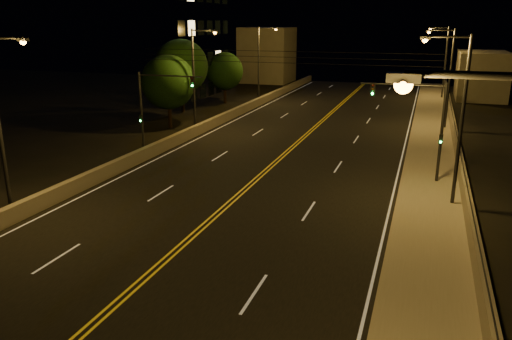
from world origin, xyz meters
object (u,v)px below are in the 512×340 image
(streetlight_3, at_px, (443,58))
(streetlight_5, at_px, (196,73))
(streetlight_6, at_px, (261,59))
(streetlight_0, at_px, (511,319))
(streetlight_2, at_px, (447,73))
(traffic_signal_left, at_px, (153,105))
(tree_0, at_px, (168,82))
(streetlight_4, at_px, (2,116))
(traffic_signal_right, at_px, (426,121))
(tree_1, at_px, (181,67))
(tree_2, at_px, (225,71))
(streetlight_1, at_px, (457,111))

(streetlight_3, xyz_separation_m, streetlight_5, (-21.45, -28.29, 0.00))
(streetlight_6, bearing_deg, streetlight_0, -67.59)
(streetlight_0, distance_m, streetlight_3, 61.85)
(streetlight_2, distance_m, traffic_signal_left, 26.92)
(streetlight_3, height_order, streetlight_6, same)
(traffic_signal_left, xyz_separation_m, tree_0, (-4.36, 10.39, 0.36))
(streetlight_5, bearing_deg, tree_0, 168.33)
(streetlight_4, height_order, streetlight_6, same)
(streetlight_6, relative_size, traffic_signal_right, 1.45)
(streetlight_4, bearing_deg, streetlight_0, -27.70)
(streetlight_0, relative_size, tree_1, 1.15)
(streetlight_0, xyz_separation_m, streetlight_5, (-21.45, 33.56, 0.00))
(streetlight_2, xyz_separation_m, traffic_signal_right, (-1.50, -17.58, -1.33))
(streetlight_2, xyz_separation_m, tree_0, (-24.71, -7.19, -0.98))
(traffic_signal_left, height_order, tree_2, traffic_signal_left)
(tree_2, bearing_deg, streetlight_0, -63.00)
(traffic_signal_left, bearing_deg, tree_1, 111.05)
(streetlight_5, xyz_separation_m, tree_1, (-6.05, 8.87, -0.26))
(streetlight_4, distance_m, tree_2, 39.04)
(streetlight_2, height_order, tree_1, streetlight_2)
(streetlight_3, distance_m, streetlight_6, 23.60)
(streetlight_4, height_order, tree_2, streetlight_4)
(streetlight_6, distance_m, tree_2, 4.71)
(traffic_signal_right, bearing_deg, traffic_signal_left, 180.00)
(streetlight_3, xyz_separation_m, traffic_signal_right, (-1.50, -38.01, -1.33))
(streetlight_4, distance_m, streetlight_5, 22.30)
(streetlight_1, height_order, streetlight_3, same)
(streetlight_4, bearing_deg, tree_0, 98.08)
(streetlight_4, bearing_deg, tree_1, 100.99)
(traffic_signal_right, xyz_separation_m, tree_2, (-24.01, 26.22, -0.05))
(streetlight_6, height_order, tree_1, streetlight_6)
(streetlight_4, xyz_separation_m, tree_1, (-6.05, 31.16, -0.26))
(traffic_signal_right, distance_m, tree_1, 31.98)
(streetlight_0, distance_m, streetlight_2, 41.42)
(streetlight_0, bearing_deg, traffic_signal_right, 93.60)
(streetlight_6, bearing_deg, tree_2, -154.54)
(streetlight_1, relative_size, streetlight_5, 1.00)
(streetlight_3, relative_size, streetlight_6, 1.00)
(streetlight_0, distance_m, streetlight_1, 19.98)
(streetlight_6, xyz_separation_m, traffic_signal_right, (19.95, -28.16, -1.33))
(traffic_signal_right, distance_m, tree_2, 35.56)
(tree_0, bearing_deg, streetlight_3, 48.18)
(streetlight_2, bearing_deg, streetlight_6, 153.74)
(streetlight_2, distance_m, tree_1, 27.52)
(streetlight_0, relative_size, tree_0, 1.34)
(streetlight_0, height_order, streetlight_5, same)
(streetlight_6, bearing_deg, streetlight_4, -90.00)
(traffic_signal_left, height_order, tree_0, tree_0)
(traffic_signal_left, bearing_deg, streetlight_2, 40.82)
(streetlight_4, relative_size, traffic_signal_left, 1.45)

